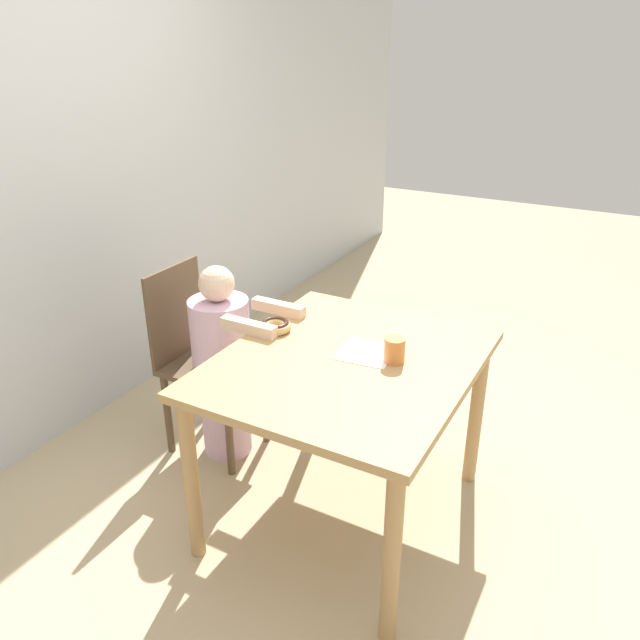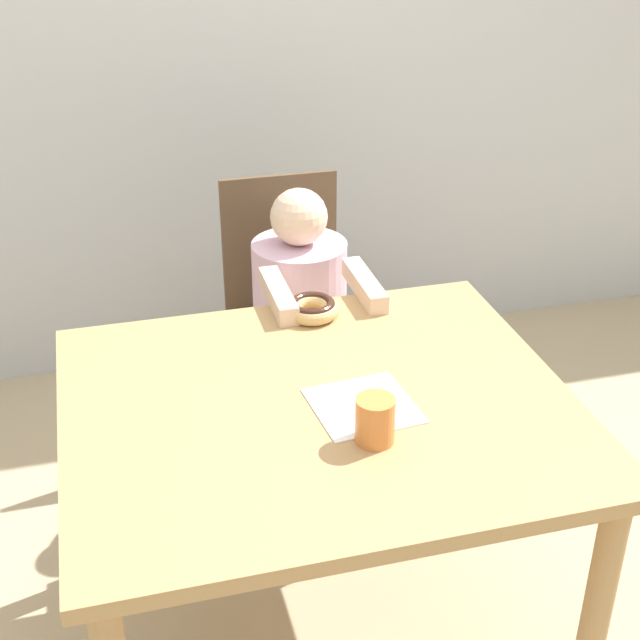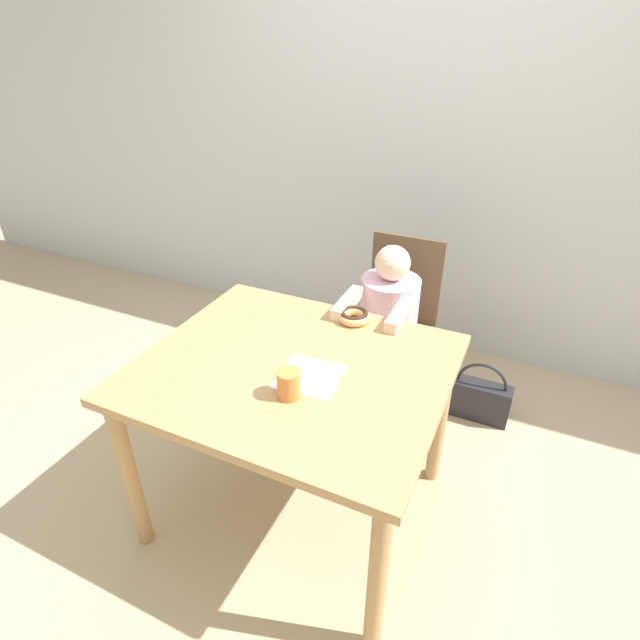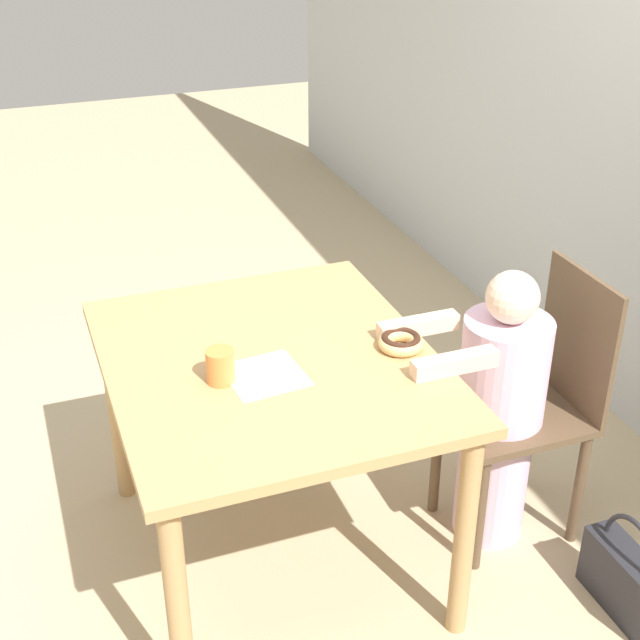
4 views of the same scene
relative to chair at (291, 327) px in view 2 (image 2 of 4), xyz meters
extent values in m
cube|color=silver|center=(-0.13, 0.74, 0.78)|extent=(8.00, 0.05, 2.50)
cube|color=tan|center=(-0.13, -0.84, 0.26)|extent=(1.09, 0.94, 0.03)
cylinder|color=tan|center=(0.35, -1.25, -0.11)|extent=(0.06, 0.06, 0.72)
cylinder|color=tan|center=(-0.62, -0.43, -0.11)|extent=(0.06, 0.06, 0.72)
cylinder|color=tan|center=(0.35, -0.43, -0.11)|extent=(0.06, 0.06, 0.72)
cube|color=brown|center=(0.00, -0.07, -0.02)|extent=(0.37, 0.43, 0.03)
cube|color=brown|center=(0.00, 0.14, 0.22)|extent=(0.37, 0.02, 0.46)
cylinder|color=brown|center=(-0.15, -0.25, -0.25)|extent=(0.04, 0.04, 0.44)
cylinder|color=brown|center=(0.15, -0.25, -0.25)|extent=(0.04, 0.04, 0.44)
cylinder|color=brown|center=(-0.15, 0.12, -0.25)|extent=(0.04, 0.04, 0.44)
cylinder|color=brown|center=(0.15, 0.12, -0.25)|extent=(0.04, 0.04, 0.44)
cylinder|color=silver|center=(0.00, -0.12, -0.24)|extent=(0.23, 0.23, 0.46)
cylinder|color=silver|center=(0.00, -0.12, 0.16)|extent=(0.27, 0.27, 0.35)
sphere|color=beige|center=(0.00, -0.12, 0.42)|extent=(0.16, 0.16, 0.16)
cube|color=beige|center=(-0.12, -0.37, 0.31)|extent=(0.05, 0.26, 0.05)
cube|color=beige|center=(0.12, -0.37, 0.31)|extent=(0.05, 0.26, 0.05)
torus|color=#DBB270|center=(-0.05, -0.46, 0.30)|extent=(0.14, 0.14, 0.04)
torus|color=#381E14|center=(-0.05, -0.46, 0.32)|extent=(0.12, 0.12, 0.02)
cube|color=white|center=(-0.05, -0.88, 0.28)|extent=(0.23, 0.23, 0.00)
cube|color=#232328|center=(0.47, 0.08, -0.37)|extent=(0.32, 0.11, 0.21)
torus|color=#232328|center=(0.47, 0.08, -0.26)|extent=(0.26, 0.02, 0.26)
cylinder|color=orange|center=(-0.06, -1.00, 0.33)|extent=(0.08, 0.08, 0.10)
camera|label=1|loc=(-2.04, -1.76, 1.42)|focal=35.00mm
camera|label=2|loc=(-0.54, -2.38, 1.35)|focal=50.00mm
camera|label=3|loc=(0.58, -2.13, 1.33)|focal=28.00mm
camera|label=4|loc=(2.00, -1.48, 1.62)|focal=50.00mm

